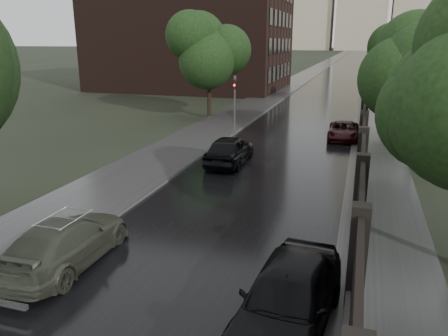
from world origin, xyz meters
TOP-DOWN VIEW (x-y plane):
  - road at (0.00, 190.00)m, footprint 8.00×420.00m
  - sidewalk_left at (-6.00, 190.00)m, footprint 4.00×420.00m
  - verge_right at (5.50, 190.00)m, footprint 3.00×420.00m
  - fence_right at (4.60, 32.01)m, footprint 0.45×75.72m
  - tree_left_far at (-8.00, 30.00)m, footprint 4.25×4.25m
  - tree_right_b at (7.50, 22.00)m, footprint 4.08×4.08m
  - tree_right_c at (7.50, 40.00)m, footprint 4.08×4.08m
  - traffic_light at (-4.30, 24.99)m, footprint 0.16×0.32m
  - brick_building at (-18.00, 52.00)m, footprint 24.00×18.00m
  - volga_sedan at (-3.60, 4.66)m, footprint 2.17×4.96m
  - hatchback_left at (-2.14, 16.58)m, footprint 1.87×4.60m
  - car_right_near at (3.16, 3.56)m, footprint 2.39×5.00m
  - car_right_far at (3.40, 24.62)m, footprint 2.06×4.30m

SIDE VIEW (x-z plane):
  - road at x=0.00m, z-range 0.00..0.02m
  - verge_right at x=5.50m, z-range 0.00..0.08m
  - sidewalk_left at x=-6.00m, z-range 0.00..0.16m
  - car_right_far at x=3.40m, z-range 0.00..1.18m
  - volga_sedan at x=-3.60m, z-range 0.00..1.42m
  - hatchback_left at x=-2.14m, z-range 0.00..1.56m
  - car_right_near at x=3.16m, z-range 0.00..1.65m
  - fence_right at x=4.60m, z-range -0.34..2.36m
  - traffic_light at x=-4.30m, z-range 0.40..4.40m
  - tree_right_b at x=7.50m, z-range 1.44..8.46m
  - tree_right_c at x=7.50m, z-range 1.44..8.46m
  - tree_left_far at x=-8.00m, z-range 1.55..8.94m
  - brick_building at x=-18.00m, z-range 0.00..20.00m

